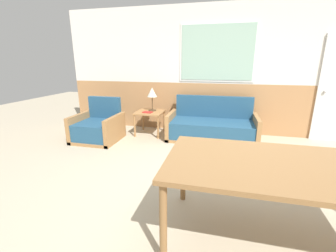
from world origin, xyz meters
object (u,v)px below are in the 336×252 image
object	(u,v)px
table_lamp	(152,93)
dining_table	(284,171)
side_table	(150,115)
armchair	(98,128)
couch	(212,128)

from	to	relation	value
table_lamp	dining_table	size ratio (longest dim) A/B	0.26
table_lamp	dining_table	xyz separation A→B (m)	(2.02, -2.80, -0.20)
side_table	dining_table	size ratio (longest dim) A/B	0.30
side_table	dining_table	distance (m)	3.39
armchair	table_lamp	distance (m)	1.35
armchair	side_table	xyz separation A→B (m)	(0.91, 0.62, 0.19)
armchair	couch	bearing A→B (deg)	4.48
armchair	table_lamp	xyz separation A→B (m)	(0.93, 0.72, 0.65)
table_lamp	side_table	bearing A→B (deg)	-105.39
couch	side_table	bearing A→B (deg)	178.93
table_lamp	dining_table	world-z (taller)	table_lamp
couch	armchair	xyz separation A→B (m)	(-2.24, -0.60, -0.00)
couch	side_table	xyz separation A→B (m)	(-1.34, 0.03, 0.19)
couch	dining_table	size ratio (longest dim) A/B	0.92
couch	table_lamp	xyz separation A→B (m)	(-1.31, 0.13, 0.64)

